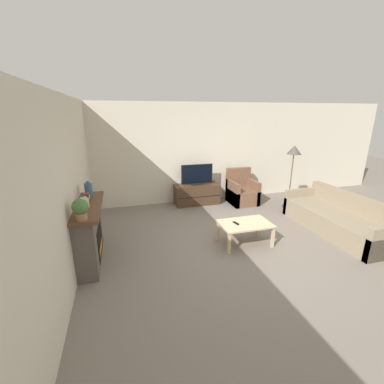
{
  "coord_description": "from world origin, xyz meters",
  "views": [
    {
      "loc": [
        -2.09,
        -3.92,
        2.42
      ],
      "look_at": [
        -0.71,
        0.97,
        0.85
      ],
      "focal_mm": 24.0,
      "sensor_mm": 36.0,
      "label": 1
    }
  ],
  "objects_px": {
    "fireplace": "(89,232)",
    "armchair": "(242,192)",
    "mantel_vase_left": "(82,207)",
    "floor_lamp": "(294,154)",
    "potted_plant": "(80,209)",
    "remote": "(236,223)",
    "mantel_clock": "(87,198)",
    "tv_stand": "(197,194)",
    "mantel_vase_centre_left": "(85,202)",
    "coffee_table": "(245,226)",
    "couch": "(338,219)",
    "mantel_vase_right": "(88,189)",
    "tv": "(197,175)"
  },
  "relations": [
    {
      "from": "fireplace",
      "to": "armchair",
      "type": "height_order",
      "value": "fireplace"
    },
    {
      "from": "mantel_vase_left",
      "to": "floor_lamp",
      "type": "xyz_separation_m",
      "value": [
        4.85,
        1.81,
        0.3
      ]
    },
    {
      "from": "floor_lamp",
      "to": "potted_plant",
      "type": "bearing_deg",
      "value": -157.6
    },
    {
      "from": "remote",
      "to": "fireplace",
      "type": "bearing_deg",
      "value": 162.91
    },
    {
      "from": "floor_lamp",
      "to": "mantel_clock",
      "type": "bearing_deg",
      "value": -165.88
    },
    {
      "from": "remote",
      "to": "potted_plant",
      "type": "bearing_deg",
      "value": 176.78
    },
    {
      "from": "mantel_clock",
      "to": "remote",
      "type": "distance_m",
      "value": 2.67
    },
    {
      "from": "potted_plant",
      "to": "mantel_clock",
      "type": "bearing_deg",
      "value": 89.94
    },
    {
      "from": "mantel_vase_left",
      "to": "tv_stand",
      "type": "relative_size",
      "value": 0.23
    },
    {
      "from": "tv_stand",
      "to": "floor_lamp",
      "type": "relative_size",
      "value": 0.75
    },
    {
      "from": "potted_plant",
      "to": "tv_stand",
      "type": "xyz_separation_m",
      "value": [
        2.54,
        2.88,
        -0.9
      ]
    },
    {
      "from": "mantel_vase_centre_left",
      "to": "armchair",
      "type": "height_order",
      "value": "mantel_vase_centre_left"
    },
    {
      "from": "potted_plant",
      "to": "mantel_vase_centre_left",
      "type": "bearing_deg",
      "value": 90.0
    },
    {
      "from": "coffee_table",
      "to": "remote",
      "type": "distance_m",
      "value": 0.2
    },
    {
      "from": "mantel_vase_left",
      "to": "tv_stand",
      "type": "height_order",
      "value": "mantel_vase_left"
    },
    {
      "from": "mantel_vase_left",
      "to": "potted_plant",
      "type": "xyz_separation_m",
      "value": [
        0.0,
        -0.19,
        0.04
      ]
    },
    {
      "from": "floor_lamp",
      "to": "mantel_vase_centre_left",
      "type": "bearing_deg",
      "value": -163.03
    },
    {
      "from": "fireplace",
      "to": "couch",
      "type": "xyz_separation_m",
      "value": [
        4.94,
        -0.23,
        -0.25
      ]
    },
    {
      "from": "fireplace",
      "to": "mantel_vase_right",
      "type": "xyz_separation_m",
      "value": [
        0.02,
        0.45,
        0.62
      ]
    },
    {
      "from": "mantel_vase_centre_left",
      "to": "tv_stand",
      "type": "bearing_deg",
      "value": 42.84
    },
    {
      "from": "mantel_vase_centre_left",
      "to": "potted_plant",
      "type": "bearing_deg",
      "value": -90.0
    },
    {
      "from": "tv_stand",
      "to": "floor_lamp",
      "type": "distance_m",
      "value": 2.73
    },
    {
      "from": "armchair",
      "to": "mantel_clock",
      "type": "bearing_deg",
      "value": -154.02
    },
    {
      "from": "mantel_vase_right",
      "to": "tv_stand",
      "type": "height_order",
      "value": "mantel_vase_right"
    },
    {
      "from": "mantel_vase_right",
      "to": "fireplace",
      "type": "bearing_deg",
      "value": -92.13
    },
    {
      "from": "mantel_vase_right",
      "to": "tv",
      "type": "distance_m",
      "value": 3.13
    },
    {
      "from": "mantel_vase_left",
      "to": "potted_plant",
      "type": "height_order",
      "value": "potted_plant"
    },
    {
      "from": "floor_lamp",
      "to": "tv_stand",
      "type": "bearing_deg",
      "value": 159.24
    },
    {
      "from": "mantel_vase_right",
      "to": "remote",
      "type": "distance_m",
      "value": 2.74
    },
    {
      "from": "mantel_vase_left",
      "to": "armchair",
      "type": "height_order",
      "value": "mantel_vase_left"
    },
    {
      "from": "fireplace",
      "to": "remote",
      "type": "xyz_separation_m",
      "value": [
        2.6,
        -0.17,
        -0.07
      ]
    },
    {
      "from": "potted_plant",
      "to": "remote",
      "type": "bearing_deg",
      "value": 10.12
    },
    {
      "from": "potted_plant",
      "to": "mantel_vase_right",
      "type": "bearing_deg",
      "value": 90.0
    },
    {
      "from": "fireplace",
      "to": "tv",
      "type": "distance_m",
      "value": 3.41
    },
    {
      "from": "fireplace",
      "to": "mantel_vase_centre_left",
      "type": "distance_m",
      "value": 0.58
    },
    {
      "from": "mantel_clock",
      "to": "tv_stand",
      "type": "xyz_separation_m",
      "value": [
        2.54,
        2.1,
        -0.8
      ]
    },
    {
      "from": "coffee_table",
      "to": "tv",
      "type": "bearing_deg",
      "value": 95.19
    },
    {
      "from": "tv_stand",
      "to": "remote",
      "type": "relative_size",
      "value": 7.87
    },
    {
      "from": "mantel_vase_right",
      "to": "coffee_table",
      "type": "height_order",
      "value": "mantel_vase_right"
    },
    {
      "from": "mantel_vase_left",
      "to": "mantel_clock",
      "type": "distance_m",
      "value": 0.6
    },
    {
      "from": "floor_lamp",
      "to": "fireplace",
      "type": "bearing_deg",
      "value": -164.3
    },
    {
      "from": "mantel_vase_left",
      "to": "mantel_vase_right",
      "type": "xyz_separation_m",
      "value": [
        0.0,
        0.89,
        0.0
      ]
    },
    {
      "from": "mantel_clock",
      "to": "floor_lamp",
      "type": "bearing_deg",
      "value": 14.12
    },
    {
      "from": "tv_stand",
      "to": "mantel_clock",
      "type": "bearing_deg",
      "value": -140.47
    },
    {
      "from": "tv_stand",
      "to": "couch",
      "type": "relative_size",
      "value": 0.52
    },
    {
      "from": "armchair",
      "to": "remote",
      "type": "height_order",
      "value": "armchair"
    },
    {
      "from": "tv_stand",
      "to": "potted_plant",
      "type": "bearing_deg",
      "value": -131.47
    },
    {
      "from": "coffee_table",
      "to": "remote",
      "type": "xyz_separation_m",
      "value": [
        -0.18,
        0.02,
        0.06
      ]
    },
    {
      "from": "mantel_clock",
      "to": "tv_stand",
      "type": "height_order",
      "value": "mantel_clock"
    },
    {
      "from": "tv_stand",
      "to": "floor_lamp",
      "type": "xyz_separation_m",
      "value": [
        2.31,
        -0.88,
        1.16
      ]
    }
  ]
}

